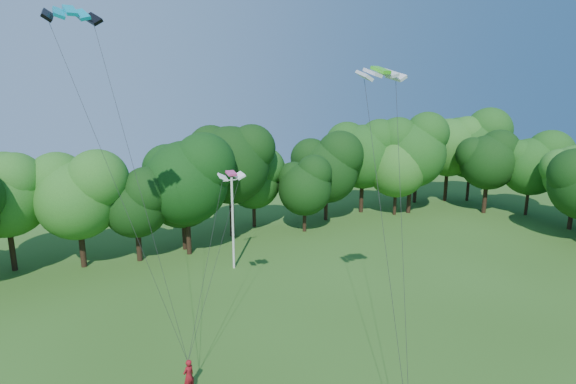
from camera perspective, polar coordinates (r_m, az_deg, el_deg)
utility_pole at (r=41.05m, az=-7.03°, el=-3.88°), size 1.70×0.33×8.53m
kite_flyer_left at (r=26.78m, az=-12.50°, el=-21.83°), size 0.82×0.70×1.91m
kite_teal at (r=29.49m, az=-25.95°, el=20.02°), size 3.05×1.59×0.75m
kite_green at (r=24.72m, az=11.69°, el=14.94°), size 2.62×1.26×0.47m
kite_pink at (r=30.25m, az=-7.24°, el=2.39°), size 1.82×0.97×0.27m
tree_back_center at (r=44.58m, az=-12.90°, el=2.26°), size 9.01×9.01×13.11m
tree_back_east at (r=59.76m, az=13.71°, el=4.31°), size 8.46×8.46×12.31m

